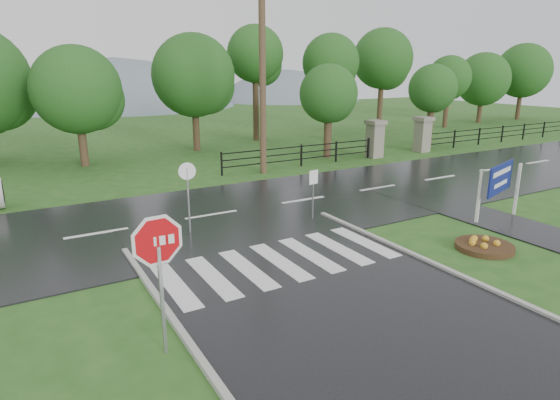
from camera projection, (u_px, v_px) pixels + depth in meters
ground at (412, 355)px, 8.83m from camera, size 120.00×120.00×0.00m
main_road at (212, 216)px, 17.16m from camera, size 90.00×8.00×0.04m
walkway at (505, 224)px, 16.27m from camera, size 2.20×11.00×0.04m
crosswalk at (280, 261)px, 12.98m from camera, size 6.50×2.80×0.02m
pillar_west at (375, 138)px, 28.11m from camera, size 1.00×1.00×2.24m
pillar_east at (423, 134)px, 30.04m from camera, size 1.00×1.00×2.24m
fence_west at (301, 153)px, 25.70m from camera, size 9.58×0.08×1.20m
fence_east at (524, 130)px, 35.35m from camera, size 20.58×0.08×1.20m
hills at (96, 214)px, 68.85m from camera, size 102.00×48.00×48.00m
treeline at (142, 155)px, 29.29m from camera, size 83.20×5.20×10.00m
stop_sign at (159, 254)px, 8.36m from camera, size 1.30×0.14×2.92m
estate_billboard at (500, 181)px, 16.47m from camera, size 2.24×0.77×2.02m
flower_bed at (484, 245)px, 13.96m from camera, size 1.68×1.68×0.34m
reg_sign_small at (313, 184)px, 16.35m from camera, size 0.40×0.09×1.81m
reg_sign_round at (188, 190)px, 14.87m from camera, size 0.55×0.10×2.38m
utility_pole_east at (262, 72)px, 22.83m from camera, size 1.76×0.37×9.94m
entrance_tree_left at (329, 94)px, 27.48m from camera, size 3.44×3.44×5.51m
entrance_tree_right at (433, 89)px, 31.63m from camera, size 3.23×3.23×5.53m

